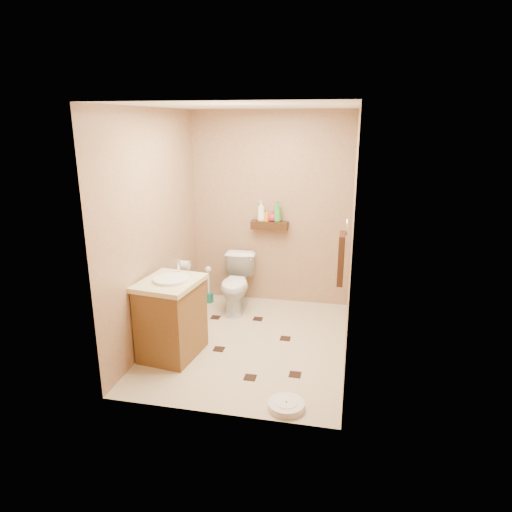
# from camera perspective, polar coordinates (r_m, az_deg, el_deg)

# --- Properties ---
(ground) EXTENTS (2.50, 2.50, 0.00)m
(ground) POSITION_cam_1_polar(r_m,az_deg,el_deg) (4.95, -0.84, -10.74)
(ground) COLOR beige
(ground) RESTS_ON ground
(wall_back) EXTENTS (2.00, 0.04, 2.40)m
(wall_back) POSITION_cam_1_polar(r_m,az_deg,el_deg) (5.72, 1.86, 5.81)
(wall_back) COLOR #A5805E
(wall_back) RESTS_ON ground
(wall_front) EXTENTS (2.00, 0.04, 2.40)m
(wall_front) POSITION_cam_1_polar(r_m,az_deg,el_deg) (3.36, -5.59, -2.13)
(wall_front) COLOR #A5805E
(wall_front) RESTS_ON ground
(wall_left) EXTENTS (0.04, 2.50, 2.40)m
(wall_left) POSITION_cam_1_polar(r_m,az_deg,el_deg) (4.84, -12.56, 3.40)
(wall_left) COLOR #A5805E
(wall_left) RESTS_ON ground
(wall_right) EXTENTS (0.04, 2.50, 2.40)m
(wall_right) POSITION_cam_1_polar(r_m,az_deg,el_deg) (4.42, 11.87, 2.18)
(wall_right) COLOR #A5805E
(wall_right) RESTS_ON ground
(ceiling) EXTENTS (2.00, 2.50, 0.02)m
(ceiling) POSITION_cam_1_polar(r_m,az_deg,el_deg) (4.39, -0.98, 18.27)
(ceiling) COLOR white
(ceiling) RESTS_ON wall_back
(wall_shelf) EXTENTS (0.46, 0.14, 0.10)m
(wall_shelf) POSITION_cam_1_polar(r_m,az_deg,el_deg) (5.68, 1.71, 3.88)
(wall_shelf) COLOR #3D2010
(wall_shelf) RESTS_ON wall_back
(floor_accents) EXTENTS (1.20, 1.38, 0.01)m
(floor_accents) POSITION_cam_1_polar(r_m,az_deg,el_deg) (4.92, -0.44, -10.87)
(floor_accents) COLOR black
(floor_accents) RESTS_ON ground
(toilet) EXTENTS (0.41, 0.68, 0.68)m
(toilet) POSITION_cam_1_polar(r_m,az_deg,el_deg) (5.63, -2.45, -3.49)
(toilet) COLOR white
(toilet) RESTS_ON ground
(vanity) EXTENTS (0.61, 0.71, 0.91)m
(vanity) POSITION_cam_1_polar(r_m,az_deg,el_deg) (4.62, -10.52, -7.49)
(vanity) COLOR brown
(vanity) RESTS_ON ground
(bathroom_scale) EXTENTS (0.34, 0.34, 0.06)m
(bathroom_scale) POSITION_cam_1_polar(r_m,az_deg,el_deg) (3.95, 3.79, -18.13)
(bathroom_scale) COLOR white
(bathroom_scale) RESTS_ON ground
(toilet_brush) EXTENTS (0.11, 0.11, 0.49)m
(toilet_brush) POSITION_cam_1_polar(r_m,az_deg,el_deg) (5.94, -5.92, -4.20)
(toilet_brush) COLOR #175F54
(toilet_brush) RESTS_ON ground
(towel_ring) EXTENTS (0.12, 0.30, 0.76)m
(towel_ring) POSITION_cam_1_polar(r_m,az_deg,el_deg) (4.73, 10.66, -0.00)
(towel_ring) COLOR silver
(towel_ring) RESTS_ON wall_right
(toilet_paper) EXTENTS (0.12, 0.11, 0.12)m
(toilet_paper) POSITION_cam_1_polar(r_m,az_deg,el_deg) (5.55, -8.90, -1.12)
(toilet_paper) COLOR white
(toilet_paper) RESTS_ON wall_left
(bottle_a) EXTENTS (0.13, 0.13, 0.25)m
(bottle_a) POSITION_cam_1_polar(r_m,az_deg,el_deg) (5.66, 0.65, 5.65)
(bottle_a) COLOR white
(bottle_a) RESTS_ON wall_shelf
(bottle_b) EXTENTS (0.09, 0.09, 0.15)m
(bottle_b) POSITION_cam_1_polar(r_m,az_deg,el_deg) (5.66, 1.37, 5.13)
(bottle_b) COLOR orange
(bottle_b) RESTS_ON wall_shelf
(bottle_c) EXTENTS (0.14, 0.14, 0.13)m
(bottle_c) POSITION_cam_1_polar(r_m,az_deg,el_deg) (5.65, 2.09, 5.01)
(bottle_c) COLOR red
(bottle_c) RESTS_ON wall_shelf
(bottle_d) EXTENTS (0.14, 0.14, 0.26)m
(bottle_d) POSITION_cam_1_polar(r_m,az_deg,el_deg) (5.63, 2.68, 5.61)
(bottle_d) COLOR green
(bottle_d) RESTS_ON wall_shelf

